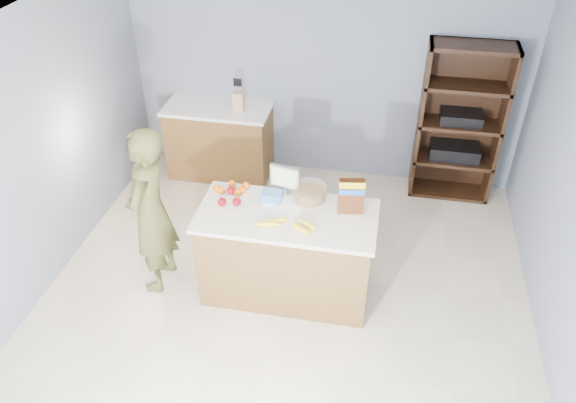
% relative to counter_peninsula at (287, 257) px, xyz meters
% --- Properties ---
extents(floor, '(4.50, 5.00, 0.02)m').
position_rel_counter_peninsula_xyz_m(floor, '(0.00, -0.30, -0.42)').
color(floor, beige).
rests_on(floor, ground).
extents(walls, '(4.52, 5.02, 2.51)m').
position_rel_counter_peninsula_xyz_m(walls, '(0.00, -0.30, 1.24)').
color(walls, gray).
rests_on(walls, ground).
extents(counter_peninsula, '(1.56, 0.76, 0.90)m').
position_rel_counter_peninsula_xyz_m(counter_peninsula, '(0.00, 0.00, 0.00)').
color(counter_peninsula, brown).
rests_on(counter_peninsula, ground).
extents(back_cabinet, '(1.24, 0.62, 0.90)m').
position_rel_counter_peninsula_xyz_m(back_cabinet, '(-1.20, 1.90, 0.04)').
color(back_cabinet, brown).
rests_on(back_cabinet, ground).
extents(shelving_unit, '(0.90, 0.40, 1.80)m').
position_rel_counter_peninsula_xyz_m(shelving_unit, '(1.55, 2.05, 0.45)').
color(shelving_unit, black).
rests_on(shelving_unit, ground).
extents(person, '(0.40, 0.60, 1.64)m').
position_rel_counter_peninsula_xyz_m(person, '(-1.22, -0.09, 0.40)').
color(person, '#494D24').
rests_on(person, ground).
extents(knife_block, '(0.12, 0.10, 0.31)m').
position_rel_counter_peninsula_xyz_m(knife_block, '(-0.92, 1.85, 0.60)').
color(knife_block, tan).
rests_on(knife_block, back_cabinet).
extents(envelopes, '(0.38, 0.23, 0.00)m').
position_rel_counter_peninsula_xyz_m(envelopes, '(-0.07, 0.11, 0.49)').
color(envelopes, white).
rests_on(envelopes, counter_peninsula).
extents(bananas, '(0.54, 0.22, 0.05)m').
position_rel_counter_peninsula_xyz_m(bananas, '(0.04, -0.17, 0.51)').
color(bananas, yellow).
rests_on(bananas, counter_peninsula).
extents(apples, '(0.20, 0.26, 0.08)m').
position_rel_counter_peninsula_xyz_m(apples, '(-0.53, 0.09, 0.52)').
color(apples, maroon).
rests_on(apples, counter_peninsula).
extents(oranges, '(0.31, 0.19, 0.07)m').
position_rel_counter_peninsula_xyz_m(oranges, '(-0.54, 0.25, 0.52)').
color(oranges, orange).
rests_on(oranges, counter_peninsula).
extents(blue_carton, '(0.18, 0.13, 0.08)m').
position_rel_counter_peninsula_xyz_m(blue_carton, '(-0.17, 0.19, 0.52)').
color(blue_carton, blue).
rests_on(blue_carton, counter_peninsula).
extents(salad_bowl, '(0.30, 0.30, 0.13)m').
position_rel_counter_peninsula_xyz_m(salad_bowl, '(0.16, 0.27, 0.54)').
color(salad_bowl, '#267219').
rests_on(salad_bowl, counter_peninsula).
extents(tv, '(0.28, 0.12, 0.28)m').
position_rel_counter_peninsula_xyz_m(tv, '(-0.08, 0.31, 0.64)').
color(tv, silver).
rests_on(tv, counter_peninsula).
extents(cereal_box, '(0.23, 0.11, 0.33)m').
position_rel_counter_peninsula_xyz_m(cereal_box, '(0.53, 0.14, 0.67)').
color(cereal_box, '#592B14').
rests_on(cereal_box, counter_peninsula).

